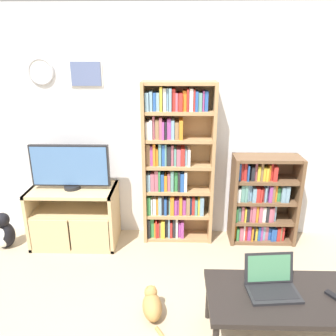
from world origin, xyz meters
TOP-DOWN VIEW (x-y plane):
  - wall_back at (-0.01, 1.77)m, footprint 5.86×0.09m
  - tv_stand at (-1.02, 1.44)m, footprint 0.96×0.51m
  - television at (-1.01, 1.45)m, footprint 0.86×0.18m
  - bookshelf_tall at (0.12, 1.60)m, footprint 0.79×0.27m
  - bookshelf_short at (1.12, 1.58)m, footprint 0.74×0.32m
  - coffee_table at (0.92, 0.07)m, footprint 1.08×0.58m
  - laptop at (0.85, 0.13)m, footprint 0.39×0.31m
  - remote_near_laptop at (1.29, 0.04)m, footprint 0.12×0.16m
  - cat at (-0.05, 0.33)m, footprint 0.26×0.45m
  - penguin_figurine at (-1.81, 1.32)m, footprint 0.23×0.21m

SIDE VIEW (x-z plane):
  - cat at x=-0.05m, z-range -0.02..0.24m
  - penguin_figurine at x=-1.81m, z-range -0.02..0.41m
  - tv_stand at x=-1.02m, z-range 0.00..0.68m
  - coffee_table at x=0.92m, z-range 0.18..0.63m
  - remote_near_laptop at x=1.29m, z-range 0.45..0.47m
  - bookshelf_short at x=1.12m, z-range -0.02..1.02m
  - laptop at x=0.85m, z-range 0.39..0.64m
  - bookshelf_tall at x=0.12m, z-range -0.01..1.83m
  - television at x=-1.01m, z-range 0.69..1.19m
  - wall_back at x=-0.01m, z-range 0.00..2.60m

